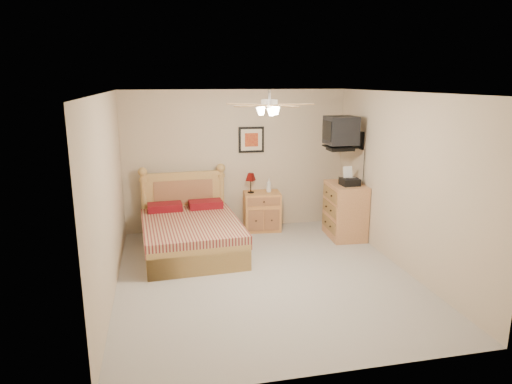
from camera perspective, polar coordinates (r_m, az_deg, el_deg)
floor at (r=6.46m, az=1.10°, el=-10.44°), size 4.50×4.50×0.00m
ceiling at (r=5.90m, az=1.22°, el=12.31°), size 4.00×4.50×0.04m
wall_back at (r=8.22m, az=-2.46°, el=3.96°), size 4.00×0.04×2.50m
wall_front at (r=3.99m, az=8.66°, el=-6.92°), size 4.00×0.04×2.50m
wall_left at (r=5.94m, az=-17.98°, el=-0.55°), size 0.04×4.50×2.50m
wall_right at (r=6.79m, az=17.81°, el=1.21°), size 0.04×4.50×2.50m
bed at (r=7.16m, az=-8.16°, el=-2.86°), size 1.55×1.98×1.23m
nightstand at (r=8.27m, az=0.75°, el=-2.39°), size 0.68×0.54×0.69m
table_lamp at (r=8.12m, az=-0.67°, el=1.14°), size 0.22×0.22×0.36m
lotion_bottle at (r=8.19m, az=1.62°, el=0.84°), size 0.13×0.13×0.25m
framed_picture at (r=8.19m, az=-0.59°, el=6.56°), size 0.46×0.04×0.46m
dresser at (r=8.00m, az=11.08°, el=-2.29°), size 0.60×0.83×0.94m
fax_machine at (r=7.75m, az=11.67°, el=1.93°), size 0.30×0.32×0.30m
magazine_lower at (r=8.14m, az=10.33°, el=1.53°), size 0.19×0.24×0.02m
magazine_upper at (r=8.16m, az=10.34°, el=1.72°), size 0.25×0.31×0.02m
wall_tv at (r=7.77m, az=11.60°, el=7.30°), size 0.56×0.46×0.58m
ceiling_fan at (r=5.71m, az=1.68°, el=10.85°), size 1.14×1.14×0.28m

